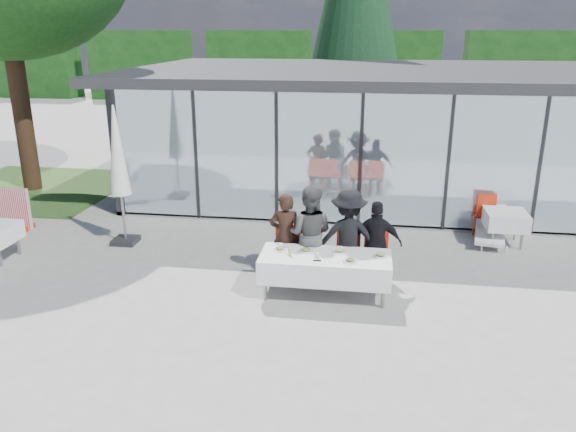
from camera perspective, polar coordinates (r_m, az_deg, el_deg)
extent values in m
plane|color=#9A9992|center=(9.78, 0.34, -8.63)|extent=(90.00, 90.00, 0.00)
cube|color=gray|center=(17.22, 10.71, 3.30)|extent=(14.00, 8.00, 0.10)
cube|color=black|center=(20.74, 10.62, 10.23)|extent=(14.00, 0.20, 3.20)
cube|color=black|center=(17.94, -11.82, 8.91)|extent=(0.20, 8.00, 3.20)
cube|color=silver|center=(13.00, 11.68, 5.38)|extent=(13.60, 0.06, 3.10)
cube|color=#2D2D30|center=(16.28, 11.46, 14.11)|extent=(14.80, 8.80, 0.24)
cube|color=#262628|center=(14.30, -16.80, 6.15)|extent=(0.08, 0.10, 3.10)
cube|color=#262628|center=(13.59, -9.30, 6.09)|extent=(0.08, 0.10, 3.10)
cube|color=#262628|center=(13.14, -1.15, 5.91)|extent=(0.08, 0.10, 3.10)
cube|color=#262628|center=(12.97, 7.38, 5.59)|extent=(0.08, 0.10, 3.10)
cube|color=#262628|center=(13.09, 15.94, 5.15)|extent=(0.08, 0.10, 3.10)
cube|color=#262628|center=(13.49, 24.16, 4.62)|extent=(0.08, 0.10, 3.10)
cube|color=red|center=(15.74, 1.84, 3.70)|extent=(0.45, 0.45, 0.90)
cube|color=red|center=(16.13, 7.36, 3.93)|extent=(0.45, 0.45, 0.90)
cube|color=red|center=(15.81, 16.41, 3.02)|extent=(0.45, 0.45, 0.90)
cube|color=red|center=(16.88, 22.85, 3.26)|extent=(0.45, 0.45, 0.90)
cube|color=#103310|center=(43.42, -24.76, 13.85)|extent=(6.50, 2.00, 4.40)
cube|color=#103310|center=(39.72, -14.67, 14.63)|extent=(6.50, 2.00, 4.40)
cube|color=#103310|center=(37.40, -2.89, 14.97)|extent=(6.50, 2.00, 4.40)
cube|color=#103310|center=(36.70, 9.88, 14.67)|extent=(6.50, 2.00, 4.40)
cube|color=#103310|center=(37.73, 22.47, 13.69)|extent=(6.50, 2.00, 4.40)
cube|color=white|center=(9.79, 3.81, -5.15)|extent=(2.26, 0.96, 0.42)
cylinder|color=gray|center=(9.67, -2.34, -6.64)|extent=(0.06, 0.06, 0.71)
cylinder|color=gray|center=(9.53, 9.66, -7.30)|extent=(0.06, 0.06, 0.71)
cylinder|color=gray|center=(10.30, -1.63, -5.01)|extent=(0.06, 0.06, 0.71)
cylinder|color=gray|center=(10.17, 9.60, -5.59)|extent=(0.06, 0.06, 0.71)
imported|color=black|center=(10.37, -0.26, -2.05)|extent=(0.63, 0.63, 1.64)
cube|color=red|center=(10.51, -0.25, -3.94)|extent=(0.44, 0.44, 0.05)
cube|color=red|center=(10.60, -0.09, -2.28)|extent=(0.44, 0.04, 0.55)
cylinder|color=red|center=(10.47, -1.37, -5.44)|extent=(0.04, 0.04, 0.43)
cylinder|color=red|center=(10.42, 0.59, -5.56)|extent=(0.04, 0.04, 0.43)
cylinder|color=red|center=(10.79, -1.05, -4.68)|extent=(0.04, 0.04, 0.43)
cylinder|color=red|center=(10.74, 0.85, -4.79)|extent=(0.04, 0.04, 0.43)
imported|color=#535353|center=(10.29, 2.19, -1.78)|extent=(0.98, 0.98, 1.80)
cube|color=red|center=(10.46, 2.16, -4.07)|extent=(0.44, 0.44, 0.05)
cube|color=red|center=(10.55, 2.30, -2.40)|extent=(0.44, 0.04, 0.55)
cylinder|color=red|center=(10.41, 1.05, -5.59)|extent=(0.04, 0.04, 0.43)
cylinder|color=red|center=(10.37, 3.03, -5.70)|extent=(0.04, 0.04, 0.43)
cylinder|color=red|center=(10.73, 1.30, -4.81)|extent=(0.04, 0.04, 0.43)
cylinder|color=red|center=(10.70, 3.22, -4.92)|extent=(0.04, 0.04, 0.43)
imported|color=black|center=(10.25, 6.15, -2.09)|extent=(1.19, 1.19, 1.75)
cube|color=red|center=(10.42, 6.07, -4.27)|extent=(0.44, 0.44, 0.05)
cube|color=red|center=(10.51, 6.16, -2.59)|extent=(0.44, 0.04, 0.55)
cylinder|color=red|center=(10.35, 4.98, -5.80)|extent=(0.04, 0.04, 0.43)
cylinder|color=red|center=(10.34, 6.98, -5.90)|extent=(0.04, 0.04, 0.43)
cylinder|color=red|center=(10.68, 5.10, -5.01)|extent=(0.04, 0.04, 0.43)
cylinder|color=red|center=(10.67, 7.04, -5.11)|extent=(0.04, 0.04, 0.43)
imported|color=black|center=(10.28, 8.97, -2.71)|extent=(0.95, 0.95, 1.56)
cube|color=red|center=(10.41, 8.88, -4.40)|extent=(0.44, 0.44, 0.05)
cube|color=red|center=(10.51, 8.95, -2.72)|extent=(0.44, 0.04, 0.55)
cylinder|color=red|center=(10.34, 7.82, -5.94)|extent=(0.04, 0.04, 0.43)
cylinder|color=red|center=(10.35, 9.82, -6.02)|extent=(0.04, 0.04, 0.43)
cylinder|color=red|center=(10.67, 7.85, -5.14)|extent=(0.04, 0.04, 0.43)
cylinder|color=red|center=(10.68, 9.79, -5.23)|extent=(0.04, 0.04, 0.43)
cylinder|color=silver|center=(9.92, -0.80, -3.43)|extent=(0.26, 0.26, 0.01)
ellipsoid|color=#AD8645|center=(9.91, -0.80, -3.25)|extent=(0.15, 0.15, 0.05)
cylinder|color=silver|center=(9.87, 1.85, -3.56)|extent=(0.26, 0.26, 0.01)
ellipsoid|color=#3F5B22|center=(9.85, 1.85, -3.38)|extent=(0.15, 0.15, 0.05)
cylinder|color=silver|center=(9.86, 5.22, -3.65)|extent=(0.26, 0.26, 0.01)
ellipsoid|color=#AD8645|center=(9.85, 5.23, -3.47)|extent=(0.15, 0.15, 0.05)
cylinder|color=silver|center=(9.77, 9.40, -4.04)|extent=(0.26, 0.26, 0.01)
ellipsoid|color=#3F5B22|center=(9.76, 9.41, -3.86)|extent=(0.15, 0.15, 0.05)
cylinder|color=silver|center=(9.49, 6.34, -4.60)|extent=(0.26, 0.26, 0.01)
ellipsoid|color=#3F5B22|center=(9.47, 6.35, -4.41)|extent=(0.15, 0.15, 0.05)
cylinder|color=#95B94D|center=(9.65, 0.21, -3.67)|extent=(0.06, 0.06, 0.14)
cylinder|color=silver|center=(9.57, 2.97, -4.01)|extent=(0.07, 0.07, 0.10)
cube|color=black|center=(9.47, 2.98, -4.54)|extent=(0.14, 0.03, 0.01)
cylinder|color=gray|center=(12.84, -25.81, -2.06)|extent=(0.05, 0.05, 0.72)
cube|color=white|center=(12.95, 21.25, -0.34)|extent=(0.86, 0.86, 0.36)
cylinder|color=gray|center=(12.67, 20.11, -1.57)|extent=(0.05, 0.05, 0.72)
cylinder|color=gray|center=(12.81, 22.73, -1.68)|extent=(0.05, 0.05, 0.72)
cylinder|color=gray|center=(13.23, 19.62, -0.69)|extent=(0.05, 0.05, 0.72)
cylinder|color=gray|center=(13.36, 22.14, -0.80)|extent=(0.05, 0.05, 0.72)
cube|color=red|center=(13.52, 19.08, 0.18)|extent=(0.51, 0.51, 0.05)
cube|color=red|center=(13.27, 19.50, 0.93)|extent=(0.44, 0.12, 0.55)
cylinder|color=red|center=(13.39, 18.35, -0.98)|extent=(0.04, 0.04, 0.43)
cylinder|color=red|center=(13.46, 19.86, -1.05)|extent=(0.04, 0.04, 0.43)
cylinder|color=red|center=(13.72, 18.12, -0.49)|extent=(0.04, 0.04, 0.43)
cylinder|color=red|center=(13.79, 19.59, -0.55)|extent=(0.04, 0.04, 0.43)
cube|color=black|center=(12.79, -16.14, -2.41)|extent=(0.50, 0.50, 0.12)
cylinder|color=gray|center=(12.41, -16.67, 3.17)|extent=(0.06, 0.06, 2.70)
cone|color=white|center=(12.25, -16.97, 6.38)|extent=(0.44, 0.44, 1.88)
cube|color=red|center=(14.61, -27.11, 0.67)|extent=(1.40, 0.12, 1.00)
cube|color=red|center=(14.46, -25.23, -1.10)|extent=(0.30, 0.45, 0.10)
cube|color=white|center=(13.04, 19.80, -1.81)|extent=(0.83, 1.39, 0.08)
cube|color=white|center=(13.48, 19.92, 0.04)|extent=(0.64, 0.37, 0.54)
cylinder|color=white|center=(12.53, 19.08, -3.10)|extent=(0.04, 0.04, 0.14)
cylinder|color=white|center=(12.63, 21.31, -3.18)|extent=(0.04, 0.04, 0.14)
cylinder|color=white|center=(13.54, 18.29, -1.41)|extent=(0.04, 0.04, 0.14)
cylinder|color=white|center=(13.64, 20.35, -1.49)|extent=(0.04, 0.04, 0.14)
cylinder|color=#382316|center=(17.70, -25.38, 9.39)|extent=(0.50, 0.50, 4.40)
cylinder|color=#382316|center=(21.91, 6.47, 9.27)|extent=(0.44, 0.44, 2.00)
cube|color=#385926|center=(18.11, -24.44, 2.56)|extent=(5.00, 5.00, 0.02)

